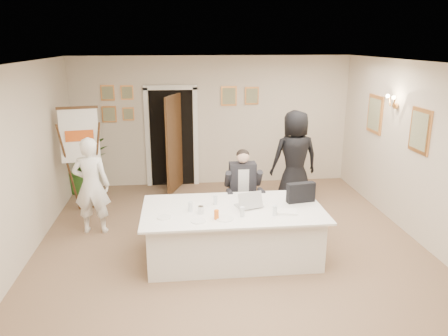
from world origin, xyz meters
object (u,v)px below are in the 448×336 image
potted_palm (82,164)px  paper_stack (286,212)px  standing_man (91,186)px  steel_jug (201,210)px  standing_woman (295,158)px  conference_table (233,233)px  laptop (249,197)px  flip_chart (82,165)px  oj_glass (216,215)px  seated_man (243,189)px  laptop_bag (301,192)px

potted_palm → paper_stack: 4.98m
standing_man → paper_stack: bearing=158.5°
paper_stack → steel_jug: (-1.19, 0.09, 0.04)m
standing_woman → potted_palm: size_ratio=1.53×
conference_table → laptop: (0.24, 0.06, 0.52)m
standing_man → paper_stack: size_ratio=5.24×
paper_stack → potted_palm: bearing=134.9°
conference_table → laptop: bearing=13.3°
flip_chart → oj_glass: bearing=-48.4°
standing_man → oj_glass: 2.44m
seated_man → laptop: size_ratio=3.68×
seated_man → standing_man: bearing=162.4°
standing_man → standing_woman: size_ratio=0.88×
laptop → laptop_bag: 0.80m
seated_man → laptop: seated_man is taller
steel_jug → laptop: bearing=16.3°
standing_woman → paper_stack: bearing=66.9°
standing_woman → steel_jug: standing_woman is taller
standing_woman → steel_jug: 2.96m
standing_man → seated_man: bearing=-179.0°
conference_table → potted_palm: potted_palm is taller
conference_table → laptop: laptop is taller
seated_man → oj_glass: size_ratio=10.77×
seated_man → flip_chart: (-2.83, 1.16, 0.19)m
paper_stack → steel_jug: size_ratio=2.83×
standing_man → laptop_bag: 3.38m
flip_chart → standing_man: bearing=-71.7°
standing_man → steel_jug: size_ratio=14.80×
laptop_bag → seated_man: bearing=120.5°
potted_palm → oj_glass: bearing=-55.4°
laptop_bag → paper_stack: laptop_bag is taller
standing_woman → oj_glass: size_ratio=14.25×
laptop → laptop_bag: bearing=-11.1°
seated_man → steel_jug: size_ratio=12.72×
conference_table → seated_man: seated_man is taller
potted_palm → paper_stack: bearing=-45.1°
laptop_bag → oj_glass: 1.41m
standing_man → standing_woman: (3.65, 0.94, 0.11)m
flip_chart → laptop_bag: (3.57, -2.02, 0.03)m
paper_stack → seated_man: bearing=108.6°
standing_man → paper_stack: (2.91, -1.38, -0.02)m
seated_man → laptop_bag: bearing=-64.2°
laptop → standing_woman: bearing=41.1°
conference_table → steel_jug: (-0.47, -0.15, 0.44)m
conference_table → paper_stack: bearing=-18.5°
laptop_bag → standing_man: bearing=152.9°
conference_table → laptop: 0.58m
conference_table → seated_man: 1.10m
flip_chart → laptop: flip_chart is taller
standing_man → laptop_bag: standing_man is taller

